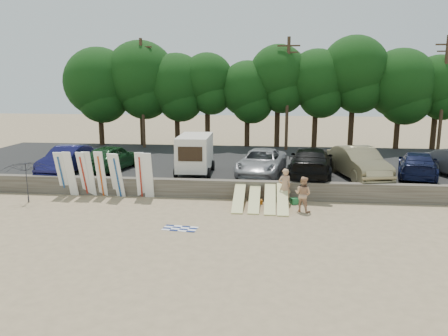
{
  "coord_description": "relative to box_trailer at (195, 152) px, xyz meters",
  "views": [
    {
      "loc": [
        0.68,
        -19.98,
        6.33
      ],
      "look_at": [
        -1.77,
        3.0,
        1.67
      ],
      "focal_mm": 35.0,
      "sensor_mm": 36.0,
      "label": 1
    }
  ],
  "objects": [
    {
      "name": "surfboard_upright_6",
      "position": [
        -3.65,
        -3.51,
        -0.77
      ],
      "size": [
        0.58,
        0.83,
        2.51
      ],
      "primitive_type": "cube",
      "rotation": [
        0.28,
        0.0,
        -0.11
      ],
      "color": "white",
      "rests_on": "ground"
    },
    {
      "name": "surfboard_upright_7",
      "position": [
        -2.42,
        -3.31,
        -0.74
      ],
      "size": [
        0.55,
        0.6,
        2.56
      ],
      "primitive_type": "cube",
      "rotation": [
        0.19,
        0.0,
        0.09
      ],
      "color": "white",
      "rests_on": "ground"
    },
    {
      "name": "surfboard_upright_2",
      "position": [
        -5.62,
        -3.35,
        -0.76
      ],
      "size": [
        0.59,
        0.76,
        2.53
      ],
      "primitive_type": "cube",
      "rotation": [
        0.25,
        0.0,
        -0.13
      ],
      "color": "white",
      "rests_on": "ground"
    },
    {
      "name": "surfboard_low_0",
      "position": [
        3.02,
        -4.34,
        -1.56
      ],
      "size": [
        0.56,
        2.89,
        0.94
      ],
      "primitive_type": "cube",
      "rotation": [
        0.29,
        0.0,
        0.0
      ],
      "color": "#E7E291",
      "rests_on": "ground"
    },
    {
      "name": "seawall",
      "position": [
        3.86,
        -2.87,
        -1.52
      ],
      "size": [
        44.0,
        0.5,
        1.0
      ],
      "primitive_type": "cube",
      "color": "#6B6356",
      "rests_on": "ground"
    },
    {
      "name": "beach_towel",
      "position": [
        0.73,
        -8.1,
        -2.02
      ],
      "size": [
        1.66,
        1.66,
        0.0
      ],
      "primitive_type": "plane",
      "rotation": [
        0.0,
        0.0,
        -0.11
      ],
      "color": "white",
      "rests_on": "ground"
    },
    {
      "name": "ground",
      "position": [
        3.86,
        -5.87,
        -2.02
      ],
      "size": [
        120.0,
        120.0,
        0.0
      ],
      "primitive_type": "plane",
      "color": "tan",
      "rests_on": "ground"
    },
    {
      "name": "car_2",
      "position": [
        4.05,
        0.26,
        -0.57
      ],
      "size": [
        3.32,
        5.76,
        1.51
      ],
      "primitive_type": "imported",
      "rotation": [
        0.0,
        0.0,
        -0.15
      ],
      "color": "#9C9CA1",
      "rests_on": "parking_lot"
    },
    {
      "name": "car_5",
      "position": [
        13.19,
        0.36,
        -0.57
      ],
      "size": [
        3.45,
        5.56,
        1.5
      ],
      "primitive_type": "imported",
      "rotation": [
        0.0,
        0.0,
        2.86
      ],
      "color": "black",
      "rests_on": "parking_lot"
    },
    {
      "name": "cooler",
      "position": [
        5.88,
        -3.7,
        -1.86
      ],
      "size": [
        0.47,
        0.43,
        0.32
      ],
      "primitive_type": "cube",
      "rotation": [
        0.0,
        0.0,
        0.42
      ],
      "color": "#227F40",
      "rests_on": "ground"
    },
    {
      "name": "beach_umbrella",
      "position": [
        -8.09,
        -4.81,
        -0.91
      ],
      "size": [
        3.12,
        3.15,
        2.22
      ],
      "primitive_type": "imported",
      "rotation": [
        0.0,
        0.0,
        3.49
      ],
      "color": "black",
      "rests_on": "ground"
    },
    {
      "name": "surfboard_low_2",
      "position": [
        4.6,
        -4.44,
        -1.55
      ],
      "size": [
        0.56,
        2.89,
        0.95
      ],
      "primitive_type": "cube",
      "rotation": [
        0.3,
        0.0,
        0.0
      ],
      "color": "#E7E291",
      "rests_on": "ground"
    },
    {
      "name": "utility_poles",
      "position": [
        5.86,
        10.13,
        3.4
      ],
      "size": [
        25.8,
        0.26,
        9.0
      ],
      "color": "#473321",
      "rests_on": "parking_lot"
    },
    {
      "name": "car_0",
      "position": [
        -7.97,
        -0.36,
        -0.52
      ],
      "size": [
        2.02,
        4.99,
        1.61
      ],
      "primitive_type": "imported",
      "rotation": [
        0.0,
        0.0,
        -0.07
      ],
      "color": "#131345",
      "rests_on": "parking_lot"
    },
    {
      "name": "parking_lot",
      "position": [
        3.86,
        4.63,
        -1.67
      ],
      "size": [
        44.0,
        14.5,
        0.7
      ],
      "primitive_type": "cube",
      "color": "#282828",
      "rests_on": "ground"
    },
    {
      "name": "surfboard_low_3",
      "position": [
        5.22,
        -4.51,
        -1.53
      ],
      "size": [
        0.56,
        2.88,
        0.99
      ],
      "primitive_type": "cube",
      "rotation": [
        0.31,
        0.0,
        0.0
      ],
      "color": "#E7E291",
      "rests_on": "ground"
    },
    {
      "name": "box_trailer",
      "position": [
        0.0,
        0.0,
        0.0
      ],
      "size": [
        2.22,
        3.79,
        2.36
      ],
      "rotation": [
        0.0,
        0.0,
        0.03
      ],
      "color": "silver",
      "rests_on": "parking_lot"
    },
    {
      "name": "surfboard_upright_0",
      "position": [
        -6.91,
        -3.31,
        -0.77
      ],
      "size": [
        0.52,
        0.81,
        2.51
      ],
      "primitive_type": "cube",
      "rotation": [
        0.29,
        0.0,
        0.03
      ],
      "color": "white",
      "rests_on": "ground"
    },
    {
      "name": "surfboard_upright_5",
      "position": [
        -3.85,
        -3.36,
        -0.77
      ],
      "size": [
        0.54,
        0.82,
        2.51
      ],
      "primitive_type": "cube",
      "rotation": [
        0.29,
        0.0,
        -0.05
      ],
      "color": "white",
      "rests_on": "ground"
    },
    {
      "name": "gear_bag",
      "position": [
        4.06,
        -3.86,
        -1.91
      ],
      "size": [
        0.33,
        0.29,
        0.22
      ],
      "primitive_type": "cube",
      "rotation": [
        0.0,
        0.0,
        0.13
      ],
      "color": "orange",
      "rests_on": "ground"
    },
    {
      "name": "beachgoer_b",
      "position": [
        6.19,
        -4.96,
        -1.15
      ],
      "size": [
        1.07,
        1.0,
        1.75
      ],
      "primitive_type": "imported",
      "rotation": [
        0.0,
        0.0,
        2.61
      ],
      "color": "tan",
      "rests_on": "ground"
    },
    {
      "name": "surfboard_upright_8",
      "position": [
        -1.98,
        -3.41,
        -0.75
      ],
      "size": [
        0.53,
        0.64,
        2.55
      ],
      "primitive_type": "cube",
      "rotation": [
        0.22,
        0.0,
        0.05
      ],
      "color": "white",
      "rests_on": "ground"
    },
    {
      "name": "beachgoer_a",
      "position": [
        5.34,
        -3.68,
        -1.09
      ],
      "size": [
        0.79,
        0.64,
        1.88
      ],
      "primitive_type": "imported",
      "rotation": [
        0.0,
        0.0,
        3.46
      ],
      "color": "tan",
      "rests_on": "ground"
    },
    {
      "name": "treeline",
      "position": [
        2.65,
        11.65,
        4.33
      ],
      "size": [
        33.54,
        6.54,
        9.26
      ],
      "color": "#382616",
      "rests_on": "parking_lot"
    },
    {
      "name": "car_4",
      "position": [
        9.71,
        -0.11,
        -0.43
      ],
      "size": [
        3.12,
        5.75,
        1.8
      ],
      "primitive_type": "imported",
      "rotation": [
        0.0,
        0.0,
        0.23
      ],
      "color": "#897C57",
      "rests_on": "parking_lot"
    },
    {
      "name": "surfboard_upright_1",
      "position": [
        -6.34,
        -3.47,
        -0.75
      ],
      "size": [
        0.59,
        0.69,
        2.55
      ],
      "primitive_type": "cube",
      "rotation": [
        0.22,
        0.0,
        -0.16
      ],
      "color": "white",
      "rests_on": "ground"
    },
    {
      "name": "surfboard_low_1",
      "position": [
        3.81,
        -4.33,
        -1.6
      ],
      "size": [
        0.56,
        2.91,
        0.86
      ],
      "primitive_type": "cube",
      "rotation": [
        0.27,
        0.0,
        0.0
      ],
      "color": "#E7E291",
      "rests_on": "ground"
    },
    {
      "name": "car_3",
      "position": [
        6.97,
        -0.08,
        -0.45
      ],
      "size": [
        3.21,
        6.31,
        1.75
      ],
      "primitive_type": "imported",
      "rotation": [
        0.0,
        0.0,
        3.01
      ],
      "color": "black",
      "rests_on": "parking_lot"
    },
    {
      "name": "car_1",
      "position": [
        -5.45,
        0.53,
        -0.5
      ],
      "size": [
        2.87,
        5.1,
        1.64
      ],
      "primitive_type": "imported",
      "rotation": [
        0.0,
        0.0,
        2.94
      ],
      "color": "#133519",
      "rests_on": "parking_lot"
    },
    {
      "name": "surfboard_upright_3",
      "position": [
        -5.32,
        -3.35,
        -0.75
      ],
      "size": [
        0.56,
        0.64,
        2.56
      ],
      "primitive_type": "cube",
      "rotation": [
        0.21,
        0.0,
        -0.1
      ],
      "color": "white",
      "rests_on": "ground"
    },
    {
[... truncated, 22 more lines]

